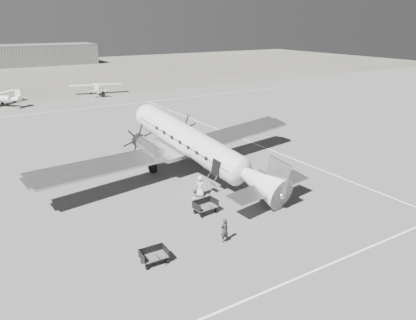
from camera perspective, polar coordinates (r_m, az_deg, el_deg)
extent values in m
plane|color=slate|center=(35.70, -0.20, -3.94)|extent=(260.00, 260.00, 0.00)
cube|color=white|center=(26.19, 16.57, -13.95)|extent=(60.00, 0.15, 0.01)
cube|color=white|center=(42.80, 13.61, -0.53)|extent=(0.15, 80.00, 0.01)
cube|color=white|center=(71.53, -17.37, 6.90)|extent=(90.00, 0.15, 0.01)
cube|color=#656255|center=(125.00, -24.13, 10.96)|extent=(260.00, 90.00, 0.01)
cube|color=slate|center=(150.08, -23.86, 13.24)|extent=(42.00, 14.00, 6.00)
cube|color=#535353|center=(149.87, -24.03, 14.48)|extent=(42.00, 14.00, 0.60)
imported|color=#2E2E2E|center=(27.10, 2.33, -9.84)|extent=(0.66, 0.47, 1.69)
imported|color=#B9B9B7|center=(32.08, -1.81, -5.19)|extent=(0.71, 0.84, 1.54)
imported|color=silver|center=(33.76, -1.08, -3.68)|extent=(0.87, 1.03, 1.80)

